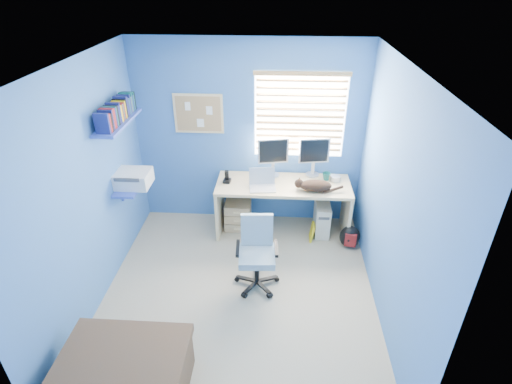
# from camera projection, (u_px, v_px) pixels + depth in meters

# --- Properties ---
(floor) EXTENTS (3.00, 3.20, 0.00)m
(floor) POSITION_uv_depth(u_px,v_px,m) (239.00, 293.00, 4.50)
(floor) COLOR #9E947E
(floor) RESTS_ON ground
(ceiling) EXTENTS (3.00, 3.20, 0.00)m
(ceiling) POSITION_uv_depth(u_px,v_px,m) (233.00, 66.00, 3.25)
(ceiling) COLOR white
(ceiling) RESTS_ON wall_back
(wall_back) EXTENTS (3.00, 0.01, 2.50)m
(wall_back) POSITION_uv_depth(u_px,v_px,m) (249.00, 136.00, 5.26)
(wall_back) COLOR #3D70B2
(wall_back) RESTS_ON ground
(wall_front) EXTENTS (3.00, 0.01, 2.50)m
(wall_front) POSITION_uv_depth(u_px,v_px,m) (210.00, 329.00, 2.49)
(wall_front) COLOR #3D70B2
(wall_front) RESTS_ON ground
(wall_left) EXTENTS (0.01, 3.20, 2.50)m
(wall_left) POSITION_uv_depth(u_px,v_px,m) (86.00, 193.00, 3.95)
(wall_left) COLOR #3D70B2
(wall_left) RESTS_ON ground
(wall_right) EXTENTS (0.01, 3.20, 2.50)m
(wall_right) POSITION_uv_depth(u_px,v_px,m) (393.00, 203.00, 3.79)
(wall_right) COLOR #3D70B2
(wall_right) RESTS_ON ground
(desk) EXTENTS (1.74, 0.65, 0.74)m
(desk) POSITION_uv_depth(u_px,v_px,m) (283.00, 208.00, 5.37)
(desk) COLOR #DFC283
(desk) RESTS_ON floor
(laptop) EXTENTS (0.36, 0.30, 0.22)m
(laptop) POSITION_uv_depth(u_px,v_px,m) (263.00, 181.00, 5.02)
(laptop) COLOR silver
(laptop) RESTS_ON desk
(monitor_left) EXTENTS (0.42, 0.20, 0.54)m
(monitor_left) POSITION_uv_depth(u_px,v_px,m) (273.00, 157.00, 5.25)
(monitor_left) COLOR silver
(monitor_left) RESTS_ON desk
(monitor_right) EXTENTS (0.41, 0.18, 0.54)m
(monitor_right) POSITION_uv_depth(u_px,v_px,m) (314.00, 157.00, 5.26)
(monitor_right) COLOR silver
(monitor_right) RESTS_ON desk
(phone) EXTENTS (0.10, 0.12, 0.17)m
(phone) POSITION_uv_depth(u_px,v_px,m) (227.00, 176.00, 5.18)
(phone) COLOR black
(phone) RESTS_ON desk
(mug) EXTENTS (0.10, 0.09, 0.10)m
(mug) POSITION_uv_depth(u_px,v_px,m) (326.00, 176.00, 5.26)
(mug) COLOR #125952
(mug) RESTS_ON desk
(cd_spindle) EXTENTS (0.13, 0.13, 0.07)m
(cd_spindle) POSITION_uv_depth(u_px,v_px,m) (335.00, 178.00, 5.24)
(cd_spindle) COLOR silver
(cd_spindle) RESTS_ON desk
(cat) EXTENTS (0.42, 0.26, 0.14)m
(cat) POSITION_uv_depth(u_px,v_px,m) (316.00, 186.00, 4.99)
(cat) COLOR black
(cat) RESTS_ON desk
(tower_pc) EXTENTS (0.19, 0.44, 0.45)m
(tower_pc) POSITION_uv_depth(u_px,v_px,m) (322.00, 217.00, 5.43)
(tower_pc) COLOR beige
(tower_pc) RESTS_ON floor
(drawer_boxes) EXTENTS (0.35, 0.28, 0.41)m
(drawer_boxes) POSITION_uv_depth(u_px,v_px,m) (238.00, 215.00, 5.52)
(drawer_boxes) COLOR tan
(drawer_boxes) RESTS_ON floor
(yellow_book) EXTENTS (0.03, 0.17, 0.24)m
(yellow_book) POSITION_uv_depth(u_px,v_px,m) (312.00, 232.00, 5.32)
(yellow_book) COLOR yellow
(yellow_book) RESTS_ON floor
(backpack) EXTENTS (0.29, 0.24, 0.31)m
(backpack) POSITION_uv_depth(u_px,v_px,m) (350.00, 237.00, 5.17)
(backpack) COLOR black
(backpack) RESTS_ON floor
(bed_corner) EXTENTS (0.99, 0.71, 0.48)m
(bed_corner) POSITION_uv_depth(u_px,v_px,m) (126.00, 375.00, 3.33)
(bed_corner) COLOR brown
(bed_corner) RESTS_ON floor
(office_chair) EXTENTS (0.51, 0.51, 0.84)m
(office_chair) POSITION_uv_depth(u_px,v_px,m) (257.00, 261.00, 4.49)
(office_chair) COLOR black
(office_chair) RESTS_ON floor
(window_blinds) EXTENTS (1.15, 0.05, 1.10)m
(window_blinds) POSITION_uv_depth(u_px,v_px,m) (300.00, 116.00, 5.05)
(window_blinds) COLOR white
(window_blinds) RESTS_ON ground
(corkboard) EXTENTS (0.64, 0.02, 0.52)m
(corkboard) POSITION_uv_depth(u_px,v_px,m) (198.00, 114.00, 5.13)
(corkboard) COLOR #DFC283
(corkboard) RESTS_ON ground
(wall_shelves) EXTENTS (0.42, 0.90, 1.05)m
(wall_shelves) POSITION_uv_depth(u_px,v_px,m) (124.00, 146.00, 4.50)
(wall_shelves) COLOR #3851BD
(wall_shelves) RESTS_ON ground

